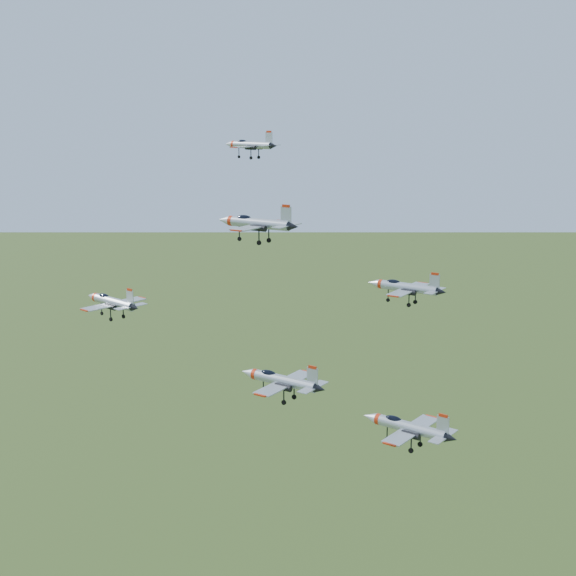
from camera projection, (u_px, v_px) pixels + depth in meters
The scene contains 6 objects.
jet_lead at pixel (250, 145), 129.20m from camera, with size 10.86×8.96×2.90m.
jet_left_high at pixel (256, 223), 112.98m from camera, with size 13.71×11.28×3.67m.
jet_right_high at pixel (112, 301), 102.93m from camera, with size 10.83×9.05×2.90m.
jet_left_low at pixel (405, 287), 113.78m from camera, with size 12.15×9.98×3.26m.
jet_right_low at pixel (281, 380), 104.04m from camera, with size 13.19×10.81×3.54m.
jet_trail at pixel (407, 427), 106.10m from camera, with size 14.03×11.58×3.75m.
Camera 1 is at (65.40, -90.38, 153.41)m, focal length 50.00 mm.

